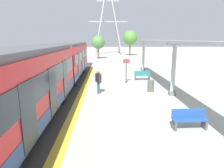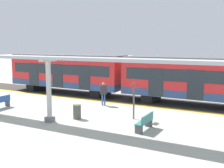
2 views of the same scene
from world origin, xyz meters
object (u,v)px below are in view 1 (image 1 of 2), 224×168
bench_mid_platform (189,119)px  passenger_waiting_near_edge (98,79)px  canopy_pillar_third (143,56)px  platform_info_sign (126,68)px  trash_bin (151,86)px  canopy_pillar_second (174,69)px  train_far_carriage (69,60)px  train_near_carriage (21,88)px  bench_near_end (142,75)px

bench_mid_platform → passenger_waiting_near_edge: size_ratio=0.90×
canopy_pillar_third → platform_info_sign: (-2.80, -6.62, -0.49)m
trash_bin → platform_info_sign: platform_info_sign is taller
canopy_pillar_second → passenger_waiting_near_edge: canopy_pillar_second is taller
train_far_carriage → trash_bin: bearing=-39.6°
train_near_carriage → train_far_carriage: same height
platform_info_sign → passenger_waiting_near_edge: platform_info_sign is taller
canopy_pillar_second → canopy_pillar_third: 10.62m
canopy_pillar_third → bench_mid_platform: 15.97m
train_far_carriage → platform_info_sign: bearing=-26.8°
canopy_pillar_second → passenger_waiting_near_edge: size_ratio=2.13×
bench_near_end → platform_info_sign: 2.37m
canopy_pillar_third → platform_info_sign: bearing=-112.9°
train_far_carriage → platform_info_sign: size_ratio=5.05×
platform_info_sign → bench_mid_platform: bearing=-79.2°
train_near_carriage → bench_mid_platform: (7.17, -0.30, -1.38)m
passenger_waiting_near_edge → train_near_carriage: bearing=-118.8°
train_near_carriage → canopy_pillar_second: size_ratio=3.10×
train_near_carriage → canopy_pillar_third: size_ratio=3.10×
train_near_carriage → bench_mid_platform: train_near_carriage is taller
canopy_pillar_second → bench_mid_platform: (-1.04, -5.26, -1.37)m
train_far_carriage → bench_mid_platform: bearing=-59.1°
train_near_carriage → canopy_pillar_third: canopy_pillar_third is taller
canopy_pillar_third → platform_info_sign: 7.20m
canopy_pillar_second → bench_mid_platform: bearing=-101.1°
bench_near_end → passenger_waiting_near_edge: (-4.06, -4.77, 0.61)m
canopy_pillar_third → passenger_waiting_near_edge: bearing=-117.2°
train_near_carriage → canopy_pillar_third: 17.60m
train_near_carriage → platform_info_sign: (5.41, 8.95, -0.50)m
bench_near_end → train_near_carriage: bearing=-124.6°
bench_mid_platform → platform_info_sign: bearing=100.8°
passenger_waiting_near_edge → trash_bin: bearing=5.6°
canopy_pillar_second → trash_bin: 2.13m
platform_info_sign → train_near_carriage: bearing=-121.1°
train_far_carriage → canopy_pillar_second: (8.21, -6.72, -0.01)m
canopy_pillar_third → bench_mid_platform: canopy_pillar_third is taller
bench_mid_platform → canopy_pillar_second: bearing=78.9°
canopy_pillar_second → passenger_waiting_near_edge: (-5.15, 0.61, -0.76)m
canopy_pillar_third → trash_bin: size_ratio=4.19×
canopy_pillar_third → train_near_carriage: bearing=-117.8°
bench_near_end → bench_mid_platform: same height
passenger_waiting_near_edge → platform_info_sign: bearing=55.2°
bench_near_end → trash_bin: (-0.19, -4.39, -0.02)m
canopy_pillar_third → bench_near_end: 5.52m
canopy_pillar_third → canopy_pillar_second: bearing=-90.0°
trash_bin → passenger_waiting_near_edge: passenger_waiting_near_edge is taller
train_near_carriage → canopy_pillar_third: bearing=62.2°
canopy_pillar_second → platform_info_sign: bearing=125.0°
train_far_carriage → canopy_pillar_third: bearing=25.4°
train_near_carriage → canopy_pillar_second: (8.21, 4.96, -0.01)m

